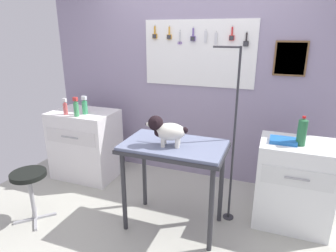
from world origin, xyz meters
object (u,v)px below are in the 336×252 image
Objects in this scene: grooming_table at (174,154)px; counter_left at (86,144)px; shampoo_bottle at (85,106)px; soda_bottle at (302,132)px; dog at (166,130)px; stool at (29,181)px; grooming_arm at (233,145)px; cabinet_right at (293,184)px.

counter_left reaches higher than grooming_table.
shampoo_bottle is 2.42m from soda_bottle.
stool is at bearing -164.53° from dog.
grooming_arm is at bearing -6.67° from shampoo_bottle.
grooming_table is at bearing -156.65° from cabinet_right.
grooming_arm is at bearing -8.61° from counter_left.
dog reaches higher than stool.
shampoo_bottle is (-1.29, 0.59, -0.04)m from dog.
grooming_arm is 3.21× the size of stool.
soda_bottle is (0.00, -0.06, 0.55)m from cabinet_right.
soda_bottle is at bearing -85.85° from cabinet_right.
grooming_table is 1.08× the size of counter_left.
soda_bottle is (0.59, 0.10, 0.18)m from grooming_arm.
cabinet_right is at bearing 25.39° from dog.
grooming_arm reaches higher than dog.
cabinet_right is 2.58m from stool.
counter_left is 3.97× the size of shampoo_bottle.
cabinet_right is 1.59× the size of stool.
grooming_arm reaches higher than grooming_table.
cabinet_right is 0.56m from soda_bottle.
grooming_table is at bearing -147.90° from grooming_arm.
soda_bottle is at bearing 22.79° from dog.
grooming_table is 3.46× the size of soda_bottle.
grooming_arm reaches higher than shampoo_bottle.
grooming_table is 0.26m from dog.
counter_left is 3.20× the size of soda_bottle.
dog is at bearing -145.05° from grooming_arm.
cabinet_right is 3.11× the size of soda_bottle.
grooming_arm is 2.01m from stool.
stool is at bearing -158.20° from grooming_arm.
grooming_arm is 0.62m from soda_bottle.
soda_bottle is (1.13, 0.47, -0.03)m from dog.
grooming_table is 1.17m from soda_bottle.
grooming_table is 2.55× the size of dog.
soda_bottle is at bearing -4.39° from counter_left.
grooming_arm is (0.49, 0.31, 0.04)m from grooming_table.
shampoo_bottle reaches higher than cabinet_right.
stool is (-1.30, -0.36, -0.57)m from dog.
grooming_arm reaches higher than soda_bottle.
soda_bottle reaches higher than shampoo_bottle.
grooming_arm is 0.71m from cabinet_right.
stool is 2.42× the size of shampoo_bottle.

